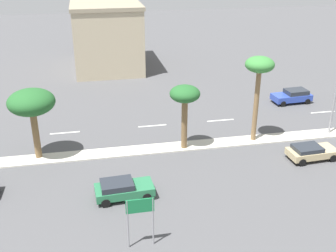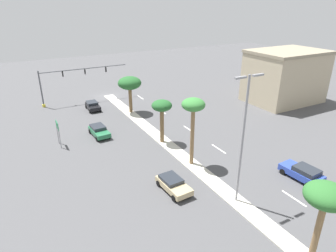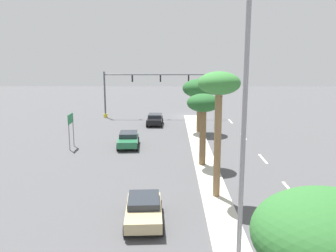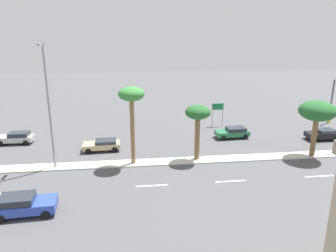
{
  "view_description": "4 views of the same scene",
  "coord_description": "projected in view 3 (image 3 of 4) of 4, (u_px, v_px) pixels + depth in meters",
  "views": [
    {
      "loc": [
        32.05,
        15.6,
        16.71
      ],
      "look_at": [
        -0.62,
        22.11,
        1.88
      ],
      "focal_mm": 44.22,
      "sensor_mm": 36.0,
      "label": 1
    },
    {
      "loc": [
        16.38,
        54.43,
        17.26
      ],
      "look_at": [
        0.84,
        26.02,
        3.44
      ],
      "focal_mm": 31.51,
      "sensor_mm": 36.0,
      "label": 2
    },
    {
      "loc": [
        2.83,
        51.68,
        8.97
      ],
      "look_at": [
        3.04,
        24.36,
        3.46
      ],
      "focal_mm": 39.07,
      "sensor_mm": 36.0,
      "label": 3
    },
    {
      "loc": [
        -30.44,
        30.2,
        12.78
      ],
      "look_at": [
        1.48,
        26.26,
        3.44
      ],
      "focal_mm": 34.32,
      "sensor_mm": 36.0,
      "label": 4
    }
  ],
  "objects": [
    {
      "name": "ground_plane",
      "position": [
        221.0,
        217.0,
        20.29
      ],
      "size": [
        160.0,
        160.0,
        0.0
      ],
      "primitive_type": "plane",
      "color": "#4C4C4F"
    },
    {
      "name": "lane_stripe_right",
      "position": [
        231.0,
        121.0,
        48.45
      ],
      "size": [
        0.2,
        2.8,
        0.01
      ],
      "primitive_type": "cube",
      "color": "silver",
      "rests_on": "ground"
    },
    {
      "name": "lane_stripe_outboard",
      "position": [
        244.0,
        136.0,
        39.71
      ],
      "size": [
        0.2,
        2.8,
        0.01
      ],
      "primitive_type": "cube",
      "color": "silver",
      "rests_on": "ground"
    },
    {
      "name": "lane_stripe_far",
      "position": [
        263.0,
        159.0,
        31.38
      ],
      "size": [
        0.2,
        2.8,
        0.01
      ],
      "primitive_type": "cube",
      "color": "silver",
      "rests_on": "ground"
    },
    {
      "name": "lane_stripe_inboard",
      "position": [
        289.0,
        189.0,
        24.45
      ],
      "size": [
        0.2,
        2.8,
        0.01
      ],
      "primitive_type": "cube",
      "color": "silver",
      "rests_on": "ground"
    },
    {
      "name": "traffic_signal_gantry",
      "position": [
        135.0,
        87.0,
        50.65
      ],
      "size": [
        15.81,
        0.53,
        6.41
      ],
      "color": "#515459",
      "rests_on": "ground"
    },
    {
      "name": "directional_road_sign",
      "position": [
        71.0,
        123.0,
        34.48
      ],
      "size": [
        0.1,
        1.66,
        3.31
      ],
      "color": "gray",
      "rests_on": "ground"
    },
    {
      "name": "palm_tree_outboard",
      "position": [
        199.0,
        89.0,
        40.72
      ],
      "size": [
        3.78,
        3.78,
        5.98
      ],
      "color": "brown",
      "rests_on": "median_curb"
    },
    {
      "name": "palm_tree_center",
      "position": [
        203.0,
        107.0,
        28.55
      ],
      "size": [
        2.59,
        2.59,
        5.72
      ],
      "color": "brown",
      "rests_on": "median_curb"
    },
    {
      "name": "palm_tree_far",
      "position": [
        219.0,
        91.0,
        21.7
      ],
      "size": [
        2.53,
        2.53,
        7.77
      ],
      "color": "olive",
      "rests_on": "median_curb"
    },
    {
      "name": "palm_tree_inboard",
      "position": [
        330.0,
        247.0,
        6.62
      ],
      "size": [
        2.88,
        2.88,
        6.4
      ],
      "color": "olive",
      "rests_on": "median_curb"
    },
    {
      "name": "street_lamp_near",
      "position": [
        245.0,
        106.0,
        14.13
      ],
      "size": [
        2.9,
        0.24,
        11.86
      ],
      "color": "gray",
      "rests_on": "median_curb"
    },
    {
      "name": "sedan_green_outboard",
      "position": [
        128.0,
        139.0,
        35.35
      ],
      "size": [
        2.18,
        4.22,
        1.35
      ],
      "color": "#287047",
      "rests_on": "ground"
    },
    {
      "name": "sedan_tan_far",
      "position": [
        144.0,
        210.0,
        19.61
      ],
      "size": [
        2.2,
        4.18,
        1.24
      ],
      "color": "tan",
      "rests_on": "ground"
    },
    {
      "name": "sedan_black_right",
      "position": [
        155.0,
        119.0,
        45.99
      ],
      "size": [
        2.04,
        3.89,
        1.33
      ],
      "color": "black",
      "rests_on": "ground"
    }
  ]
}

